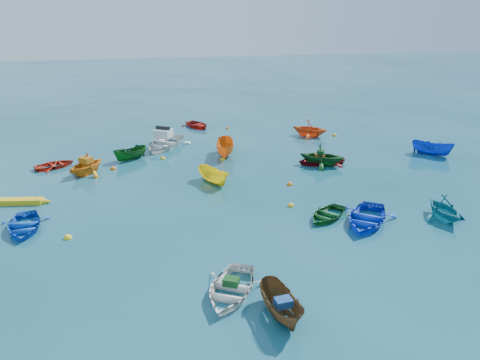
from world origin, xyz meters
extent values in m
plane|color=#0A434E|center=(0.00, 0.00, 0.00)|extent=(160.00, 160.00, 0.00)
imported|color=blue|center=(-11.30, 1.45, 0.00)|extent=(2.66, 3.43, 0.66)
imported|color=silver|center=(-2.59, -5.80, 0.00)|extent=(3.63, 4.04, 0.69)
imported|color=brown|center=(-1.12, -7.45, 0.00)|extent=(1.33, 2.85, 1.06)
imported|color=#1039D0|center=(5.08, -1.16, 0.00)|extent=(4.36, 4.58, 0.77)
imported|color=orange|center=(-9.14, 9.14, 0.00)|extent=(3.60, 3.65, 1.45)
imported|color=yellow|center=(-1.44, 5.88, 0.00)|extent=(2.14, 2.92, 1.06)
imported|color=#13521D|center=(3.42, -0.21, 0.00)|extent=(3.34, 3.25, 0.57)
imported|color=teal|center=(9.13, -1.47, 0.00)|extent=(2.18, 2.53, 1.33)
imported|color=red|center=(-11.35, 10.93, 0.00)|extent=(3.14, 2.80, 0.54)
imported|color=orange|center=(0.21, 11.18, 0.00)|extent=(1.89, 3.53, 1.29)
imported|color=#124E1B|center=(6.17, 7.74, 0.00)|extent=(3.76, 3.61, 1.53)
imported|color=#B00E14|center=(6.23, 8.07, 0.00)|extent=(3.32, 2.45, 0.67)
imported|color=#0F35BE|center=(14.83, 8.40, 0.00)|extent=(2.82, 2.80, 1.12)
imported|color=#A7160D|center=(-0.78, 19.97, 0.00)|extent=(3.11, 3.52, 0.61)
imported|color=#E55215|center=(7.92, 15.05, 0.00)|extent=(3.77, 3.68, 1.51)
imported|color=#135116|center=(-6.42, 11.61, 0.00)|extent=(2.71, 2.21, 1.00)
imported|color=silver|center=(-4.00, 14.22, 0.00)|extent=(5.02, 5.49, 1.53)
cube|color=#114518|center=(-2.55, -5.71, 0.48)|extent=(0.71, 0.65, 0.28)
cube|color=#18458E|center=(-1.10, -7.60, 0.67)|extent=(0.61, 0.49, 0.27)
cube|color=#B96A13|center=(-9.11, 9.18, 0.91)|extent=(0.95, 0.93, 0.37)
cube|color=#104018|center=(6.08, 7.79, 0.91)|extent=(0.68, 0.74, 0.29)
cube|color=#AF4D11|center=(6.13, 8.06, 0.50)|extent=(0.56, 0.72, 0.34)
sphere|color=yellow|center=(2.07, 1.56, 0.00)|extent=(0.36, 0.36, 0.36)
sphere|color=yellow|center=(-9.13, 0.10, 0.00)|extent=(0.38, 0.38, 0.38)
sphere|color=orange|center=(-7.55, 9.72, 0.00)|extent=(0.39, 0.39, 0.39)
sphere|color=yellow|center=(-0.13, 10.19, 0.00)|extent=(0.38, 0.38, 0.38)
sphere|color=orange|center=(2.97, 4.62, 0.00)|extent=(0.36, 0.36, 0.36)
sphere|color=yellow|center=(-4.23, 11.30, 0.00)|extent=(0.36, 0.36, 0.36)
sphere|color=#F6600D|center=(1.74, 18.89, 0.00)|extent=(0.32, 0.32, 0.32)
sphere|color=gold|center=(9.98, 14.69, 0.00)|extent=(0.38, 0.38, 0.38)
camera|label=1|loc=(-5.25, -20.38, 10.07)|focal=35.00mm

